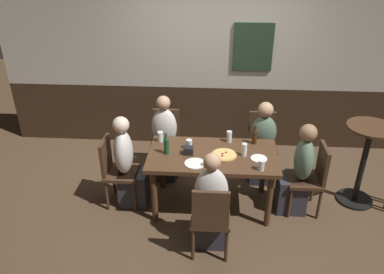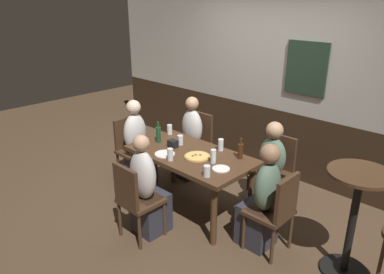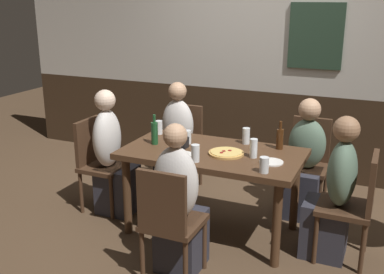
% 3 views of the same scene
% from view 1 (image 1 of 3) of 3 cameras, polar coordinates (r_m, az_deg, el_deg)
% --- Properties ---
extents(ground_plane, '(12.00, 12.00, 0.00)m').
position_cam_1_polar(ground_plane, '(4.80, 2.90, -10.20)').
color(ground_plane, '#4C3826').
extents(wall_back, '(6.40, 0.13, 2.60)m').
position_cam_1_polar(wall_back, '(5.68, 3.63, 10.89)').
color(wall_back, '#332316').
rests_on(wall_back, ground_plane).
extents(dining_table, '(1.50, 0.81, 0.74)m').
position_cam_1_polar(dining_table, '(4.43, 3.10, -3.60)').
color(dining_table, '#472D1C').
rests_on(dining_table, ground_plane).
extents(chair_mid_near, '(0.40, 0.40, 0.88)m').
position_cam_1_polar(chair_mid_near, '(3.85, 2.81, -11.95)').
color(chair_mid_near, '#422B1C').
rests_on(chair_mid_near, ground_plane).
extents(chair_head_west, '(0.40, 0.40, 0.88)m').
position_cam_1_polar(chair_head_west, '(4.67, -11.46, -4.62)').
color(chair_head_west, '#422B1C').
rests_on(chair_head_west, ground_plane).
extents(chair_right_far, '(0.40, 0.40, 0.88)m').
position_cam_1_polar(chair_right_far, '(5.26, 10.44, -0.52)').
color(chair_right_far, '#422B1C').
rests_on(chair_right_far, ground_plane).
extents(chair_head_east, '(0.40, 0.40, 0.88)m').
position_cam_1_polar(chair_head_east, '(4.66, 17.61, -5.53)').
color(chair_head_east, '#422B1C').
rests_on(chair_head_east, ground_plane).
extents(chair_left_far, '(0.40, 0.40, 0.88)m').
position_cam_1_polar(chair_left_far, '(5.27, -3.97, -0.07)').
color(chair_left_far, '#422B1C').
rests_on(chair_left_far, ground_plane).
extents(person_mid_near, '(0.34, 0.37, 1.16)m').
position_cam_1_polar(person_mid_near, '(3.99, 2.86, -10.59)').
color(person_mid_near, '#2D2D38').
rests_on(person_mid_near, ground_plane).
extents(person_head_west, '(0.37, 0.34, 1.18)m').
position_cam_1_polar(person_head_west, '(4.63, -9.53, -4.70)').
color(person_head_west, '#2D2D38').
rests_on(person_head_west, ground_plane).
extents(person_right_far, '(0.34, 0.37, 1.11)m').
position_cam_1_polar(person_right_far, '(5.13, 10.58, -1.66)').
color(person_right_far, '#2D2D38').
rests_on(person_right_far, ground_plane).
extents(person_head_east, '(0.37, 0.34, 1.15)m').
position_cam_1_polar(person_head_east, '(4.63, 15.64, -5.61)').
color(person_head_east, '#2D2D38').
rests_on(person_head_east, ground_plane).
extents(person_left_far, '(0.34, 0.37, 1.16)m').
position_cam_1_polar(person_left_far, '(5.13, -4.20, -1.00)').
color(person_left_far, '#2D2D38').
rests_on(person_left_far, ground_plane).
extents(pizza, '(0.29, 0.29, 0.03)m').
position_cam_1_polar(pizza, '(4.36, 4.89, -2.69)').
color(pizza, tan).
rests_on(pizza, dining_table).
extents(pint_glass_amber, '(0.06, 0.06, 0.16)m').
position_cam_1_polar(pint_glass_amber, '(4.35, 7.89, -2.02)').
color(pint_glass_amber, silver).
rests_on(pint_glass_amber, dining_table).
extents(beer_glass_tall, '(0.07, 0.07, 0.13)m').
position_cam_1_polar(beer_glass_tall, '(4.64, -4.80, -0.04)').
color(beer_glass_tall, silver).
rests_on(beer_glass_tall, dining_table).
extents(tumbler_short, '(0.07, 0.07, 0.12)m').
position_cam_1_polar(tumbler_short, '(4.13, 10.42, -4.32)').
color(tumbler_short, silver).
rests_on(tumbler_short, dining_table).
extents(pint_glass_stout, '(0.07, 0.07, 0.14)m').
position_cam_1_polar(pint_glass_stout, '(4.11, 2.67, -3.92)').
color(pint_glass_stout, silver).
rests_on(pint_glass_stout, dining_table).
extents(highball_clear, '(0.07, 0.07, 0.12)m').
position_cam_1_polar(highball_clear, '(4.46, -0.44, -1.19)').
color(highball_clear, silver).
rests_on(highball_clear, dining_table).
extents(tumbler_water, '(0.07, 0.07, 0.14)m').
position_cam_1_polar(tumbler_water, '(4.63, 5.64, -0.03)').
color(tumbler_water, silver).
rests_on(tumbler_water, dining_table).
extents(beer_bottle_green, '(0.06, 0.06, 0.27)m').
position_cam_1_polar(beer_bottle_green, '(4.35, -3.90, -1.29)').
color(beer_bottle_green, '#194723').
rests_on(beer_bottle_green, dining_table).
extents(beer_bottle_brown, '(0.06, 0.06, 0.24)m').
position_cam_1_polar(beer_bottle_brown, '(4.62, 9.43, 0.07)').
color(beer_bottle_brown, '#42230F').
rests_on(beer_bottle_brown, dining_table).
extents(plate_white_large, '(0.23, 0.23, 0.01)m').
position_cam_1_polar(plate_white_large, '(4.19, 0.45, -4.02)').
color(plate_white_large, white).
rests_on(plate_white_large, dining_table).
extents(plate_white_small, '(0.19, 0.19, 0.01)m').
position_cam_1_polar(plate_white_small, '(4.35, 10.06, -3.23)').
color(plate_white_small, white).
rests_on(plate_white_small, dining_table).
extents(condiment_caddy, '(0.11, 0.09, 0.09)m').
position_cam_1_polar(condiment_caddy, '(4.36, -0.56, -2.05)').
color(condiment_caddy, black).
rests_on(condiment_caddy, dining_table).
extents(side_bar_table, '(0.56, 0.56, 1.05)m').
position_cam_1_polar(side_bar_table, '(4.98, 24.57, -3.00)').
color(side_bar_table, black).
rests_on(side_bar_table, ground_plane).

